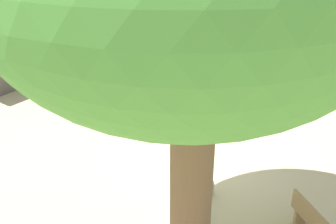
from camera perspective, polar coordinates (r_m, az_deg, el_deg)
The scene contains 7 objects.
ground_plane at distance 11.82m, azimuth 4.69°, elevation -6.22°, with size 60.00×60.00×0.00m, color tan.
elephant at distance 12.67m, azimuth 2.23°, elevation 0.38°, with size 1.22×1.80×1.25m.
person_handler at distance 13.88m, azimuth 6.66°, elevation 3.27°, with size 0.32×0.51×1.62m.
wooden_bench at distance 9.34m, azimuth 19.99°, elevation -14.47°, with size 1.15×1.36×0.88m.
picnic_table_near at distance 14.83m, azimuth -9.87°, elevation 3.06°, with size 2.00×2.01×0.78m.
market_stall_green at distance 18.51m, azimuth -17.66°, elevation 8.74°, with size 2.50×2.50×2.52m.
feed_bucket at distance 10.33m, azimuth 5.49°, elevation -10.52°, with size 0.36×0.36×0.32m, color gray.
Camera 1 is at (-8.54, -5.17, 6.32)m, focal length 43.34 mm.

